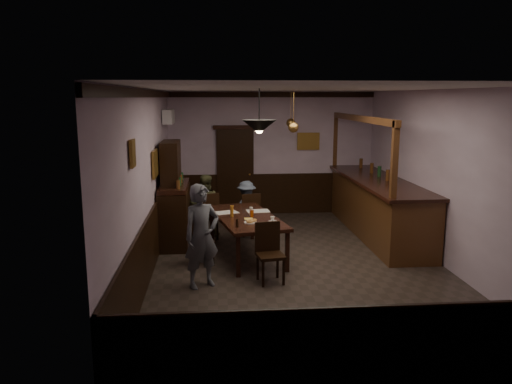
{
  "coord_description": "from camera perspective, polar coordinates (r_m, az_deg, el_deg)",
  "views": [
    {
      "loc": [
        -1.41,
        -8.13,
        2.87
      ],
      "look_at": [
        -0.65,
        0.84,
        1.15
      ],
      "focal_mm": 35.0,
      "sensor_mm": 36.0,
      "label": 1
    }
  ],
  "objects": [
    {
      "name": "chair_side",
      "position": [
        8.71,
        -6.66,
        -5.15
      ],
      "size": [
        0.47,
        0.47,
        0.88
      ],
      "rotation": [
        0.0,
        0.0,
        1.84
      ],
      "color": "black",
      "rests_on": "ground"
    },
    {
      "name": "chair_far_left",
      "position": [
        10.18,
        -5.53,
        -2.51
      ],
      "size": [
        0.52,
        0.52,
        0.97
      ],
      "rotation": [
        0.0,
        0.0,
        3.41
      ],
      "color": "black",
      "rests_on": "ground"
    },
    {
      "name": "pepper_mill",
      "position": [
        8.24,
        -2.17,
        -3.58
      ],
      "size": [
        0.04,
        0.04,
        0.14
      ],
      "primitive_type": "cylinder",
      "color": "black",
      "rests_on": "dining_table"
    },
    {
      "name": "person_standing",
      "position": [
        7.61,
        -6.22,
        -5.04
      ],
      "size": [
        0.69,
        0.62,
        1.6
      ],
      "primitive_type": "imported",
      "rotation": [
        0.0,
        0.0,
        0.51
      ],
      "color": "#4D5059",
      "rests_on": "ground"
    },
    {
      "name": "picture_left_small",
      "position": [
        6.65,
        -13.93,
        4.3
      ],
      "size": [
        0.04,
        0.28,
        0.36
      ],
      "color": "olive",
      "rests_on": "ground"
    },
    {
      "name": "picture_left_large",
      "position": [
        9.06,
        -11.46,
        3.19
      ],
      "size": [
        0.04,
        0.62,
        0.48
      ],
      "color": "olive",
      "rests_on": "ground"
    },
    {
      "name": "bar_counter",
      "position": [
        10.85,
        13.56,
        -1.4
      ],
      "size": [
        1.04,
        4.45,
        2.49
      ],
      "color": "#442512",
      "rests_on": "ground"
    },
    {
      "name": "newspaper_left",
      "position": [
        9.3,
        -3.43,
        -2.34
      ],
      "size": [
        0.5,
        0.43,
        0.01
      ],
      "primitive_type": "cube",
      "rotation": [
        0.0,
        0.0,
        0.35
      ],
      "color": "silver",
      "rests_on": "dining_table"
    },
    {
      "name": "door_back",
      "position": [
        12.22,
        -2.39,
        2.25
      ],
      "size": [
        0.9,
        0.06,
        2.1
      ],
      "primitive_type": "cube",
      "color": "black",
      "rests_on": "ground"
    },
    {
      "name": "pendant_brass_far",
      "position": [
        11.19,
        4.0,
        7.87
      ],
      "size": [
        0.2,
        0.2,
        0.81
      ],
      "color": "#BF8C3F",
      "rests_on": "ground"
    },
    {
      "name": "napkin",
      "position": [
        8.82,
        -0.85,
        -3.07
      ],
      "size": [
        0.18,
        0.18,
        0.0
      ],
      "primitive_type": "cube",
      "rotation": [
        0.0,
        0.0,
        0.21
      ],
      "color": "#DCB551",
      "rests_on": "dining_table"
    },
    {
      "name": "pendant_brass_mid",
      "position": [
        9.57,
        4.29,
        7.37
      ],
      "size": [
        0.2,
        0.2,
        0.81
      ],
      "color": "#BF8C3F",
      "rests_on": "ground"
    },
    {
      "name": "room",
      "position": [
        8.36,
        4.94,
        1.35
      ],
      "size": [
        5.01,
        8.01,
        3.01
      ],
      "color": "#2D2621",
      "rests_on": "ground"
    },
    {
      "name": "pastry_ring_a",
      "position": [
        8.5,
        -0.72,
        -3.37
      ],
      "size": [
        0.13,
        0.13,
        0.04
      ],
      "primitive_type": "torus",
      "color": "#C68C47",
      "rests_on": "pastry_plate"
    },
    {
      "name": "chair_far_right",
      "position": [
        10.4,
        -0.7,
        -2.35
      ],
      "size": [
        0.46,
        0.46,
        0.91
      ],
      "rotation": [
        0.0,
        0.0,
        3.32
      ],
      "color": "black",
      "rests_on": "ground"
    },
    {
      "name": "pendant_iron",
      "position": [
        8.03,
        0.37,
        7.47
      ],
      "size": [
        0.56,
        0.56,
        0.71
      ],
      "color": "black",
      "rests_on": "ground"
    },
    {
      "name": "sideboard",
      "position": [
        9.96,
        -9.34,
        -1.24
      ],
      "size": [
        0.55,
        1.54,
        2.03
      ],
      "color": "black",
      "rests_on": "ground"
    },
    {
      "name": "newspaper_right",
      "position": [
        9.39,
        0.23,
        -2.19
      ],
      "size": [
        0.45,
        0.34,
        0.01
      ],
      "primitive_type": "cube",
      "rotation": [
        0.0,
        0.0,
        0.11
      ],
      "color": "silver",
      "rests_on": "dining_table"
    },
    {
      "name": "person_seated_left",
      "position": [
        10.42,
        -5.87,
        -1.54
      ],
      "size": [
        0.64,
        0.51,
        1.3
      ],
      "primitive_type": "imported",
      "rotation": [
        0.0,
        0.0,
        3.17
      ],
      "color": "#4F5131",
      "rests_on": "ground"
    },
    {
      "name": "dining_table",
      "position": [
        9.05,
        -1.16,
        -3.15
      ],
      "size": [
        1.44,
        2.36,
        0.75
      ],
      "rotation": [
        0.0,
        0.0,
        0.21
      ],
      "color": "black",
      "rests_on": "ground"
    },
    {
      "name": "pastry_ring_b",
      "position": [
        8.57,
        -0.34,
        -3.25
      ],
      "size": [
        0.13,
        0.13,
        0.04
      ],
      "primitive_type": "torus",
      "color": "#C68C47",
      "rests_on": "pastry_plate"
    },
    {
      "name": "person_seated_right",
      "position": [
        10.65,
        -1.1,
        -1.71
      ],
      "size": [
        0.83,
        0.72,
        1.12
      ],
      "primitive_type": "imported",
      "rotation": [
        0.0,
        0.0,
        3.66
      ],
      "color": "slate",
      "rests_on": "ground"
    },
    {
      "name": "pastry_plate",
      "position": [
        8.54,
        -0.65,
        -3.5
      ],
      "size": [
        0.22,
        0.22,
        0.01
      ],
      "primitive_type": "cylinder",
      "color": "white",
      "rests_on": "dining_table"
    },
    {
      "name": "saucer",
      "position": [
        8.62,
        1.94,
        -3.38
      ],
      "size": [
        0.15,
        0.15,
        0.01
      ],
      "primitive_type": "cylinder",
      "color": "white",
      "rests_on": "dining_table"
    },
    {
      "name": "soda_can",
      "position": [
        8.95,
        -0.47,
        -2.48
      ],
      "size": [
        0.07,
        0.07,
        0.12
      ],
      "primitive_type": "cylinder",
      "color": "orange",
      "rests_on": "dining_table"
    },
    {
      "name": "coffee_cup",
      "position": [
        8.63,
        1.9,
        -3.06
      ],
      "size": [
        0.1,
        0.1,
        0.07
      ],
      "primitive_type": "imported",
      "rotation": [
        0.0,
        0.0,
        0.21
      ],
      "color": "white",
      "rests_on": "saucer"
    },
    {
      "name": "water_glass",
      "position": [
        9.07,
        -0.57,
        -2.2
      ],
      "size": [
        0.06,
        0.06,
        0.15
      ],
      "primitive_type": "cylinder",
      "color": "silver",
      "rests_on": "dining_table"
    },
    {
      "name": "chair_near",
      "position": [
        7.88,
        1.52,
        -6.59
      ],
      "size": [
        0.47,
        0.47,
        0.94
      ],
      "rotation": [
        0.0,
        0.0,
        0.17
      ],
      "color": "black",
      "rests_on": "ground"
    },
    {
      "name": "ac_unit",
      "position": [
        11.08,
        -9.96,
        8.49
      ],
      "size": [
        0.2,
        0.85,
        0.3
      ],
      "color": "white",
      "rests_on": "ground"
    },
    {
      "name": "picture_back",
      "position": [
        12.35,
        6.0,
        5.79
      ],
      "size": [
        0.55,
        0.04,
        0.42
      ],
      "color": "olive",
      "rests_on": "ground"
    },
    {
      "name": "beer_glass",
      "position": [
        8.97,
        -2.78,
        -2.2
      ],
      "size": [
        0.06,
        0.06,
        0.2
      ],
      "primitive_type": "cylinder",
      "color": "#BF721E",
      "rests_on": "dining_table"
    }
  ]
}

